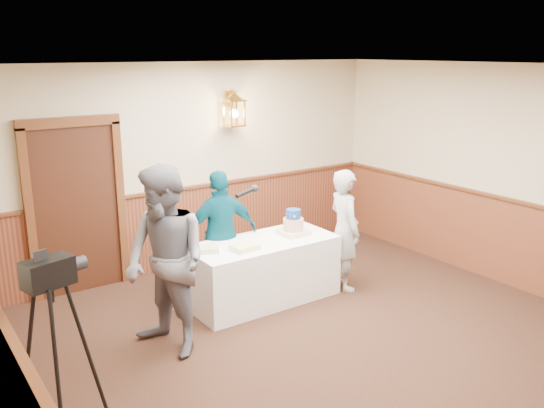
{
  "coord_description": "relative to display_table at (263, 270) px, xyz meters",
  "views": [
    {
      "loc": [
        -3.51,
        -3.49,
        2.95
      ],
      "look_at": [
        0.1,
        1.7,
        1.25
      ],
      "focal_mm": 38.0,
      "sensor_mm": 36.0,
      "label": 1
    }
  ],
  "objects": [
    {
      "name": "room_shell",
      "position": [
        -0.16,
        -1.45,
        1.15
      ],
      "size": [
        6.02,
        7.02,
        2.81
      ],
      "color": "beige",
      "rests_on": "ground"
    },
    {
      "name": "tv_camera_rig",
      "position": [
        -2.7,
        -1.19,
        0.28
      ],
      "size": [
        0.58,
        0.54,
        1.47
      ],
      "rotation": [
        0.0,
        0.0,
        0.26
      ],
      "color": "black",
      "rests_on": "ground"
    },
    {
      "name": "assistant_p",
      "position": [
        -0.31,
        0.43,
        0.41
      ],
      "size": [
        0.96,
        0.51,
        1.57
      ],
      "primitive_type": "imported",
      "rotation": [
        0.0,
        0.0,
        3.0
      ],
      "color": "#06475B",
      "rests_on": "ground"
    },
    {
      "name": "sheet_cake_green",
      "position": [
        -0.72,
        0.05,
        0.4
      ],
      "size": [
        0.31,
        0.29,
        0.06
      ],
      "primitive_type": "cube",
      "rotation": [
        0.0,
        0.0,
        -0.39
      ],
      "color": "#ABD495",
      "rests_on": "display_table"
    },
    {
      "name": "baker",
      "position": [
        1.05,
        -0.28,
        0.4
      ],
      "size": [
        0.47,
        0.62,
        1.54
      ],
      "primitive_type": "imported",
      "rotation": [
        0.0,
        0.0,
        1.37
      ],
      "color": "#9A9B9F",
      "rests_on": "ground"
    },
    {
      "name": "ground",
      "position": [
        -0.1,
        -1.9,
        -0.38
      ],
      "size": [
        7.0,
        7.0,
        0.0
      ],
      "primitive_type": "plane",
      "color": "black",
      "rests_on": "ground"
    },
    {
      "name": "display_table",
      "position": [
        0.0,
        0.0,
        0.0
      ],
      "size": [
        1.8,
        0.8,
        0.75
      ],
      "primitive_type": "cube",
      "color": "white",
      "rests_on": "ground"
    },
    {
      "name": "tiered_cake",
      "position": [
        0.45,
        -0.02,
        0.5
      ],
      "size": [
        0.31,
        0.31,
        0.32
      ],
      "rotation": [
        0.0,
        0.0,
        -0.0
      ],
      "color": "beige",
      "rests_on": "display_table"
    },
    {
      "name": "sheet_cake_yellow",
      "position": [
        -0.34,
        -0.14,
        0.41
      ],
      "size": [
        0.32,
        0.26,
        0.06
      ],
      "primitive_type": "cube",
      "rotation": [
        0.0,
        0.0,
        0.11
      ],
      "color": "#D0D17D",
      "rests_on": "display_table"
    },
    {
      "name": "interviewer",
      "position": [
        -1.46,
        -0.49,
        0.58
      ],
      "size": [
        1.63,
        1.08,
        1.91
      ],
      "rotation": [
        0.0,
        0.0,
        -1.32
      ],
      "color": "slate",
      "rests_on": "ground"
    }
  ]
}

